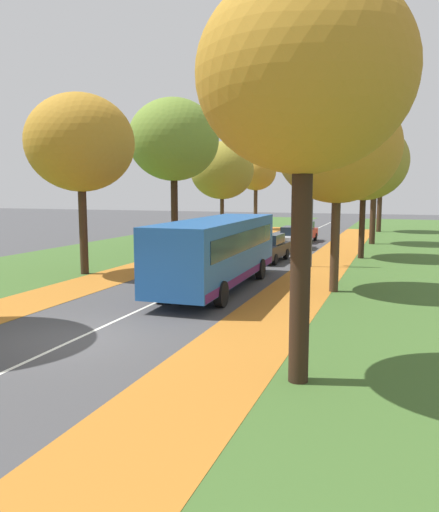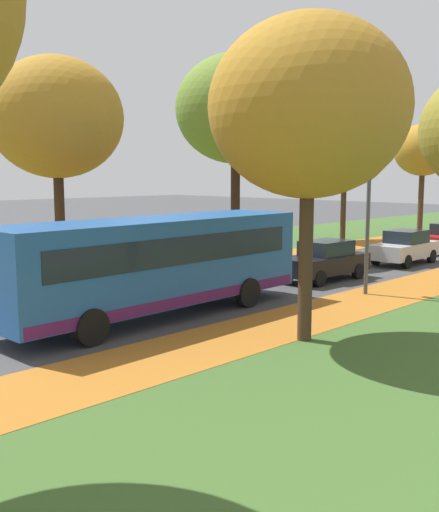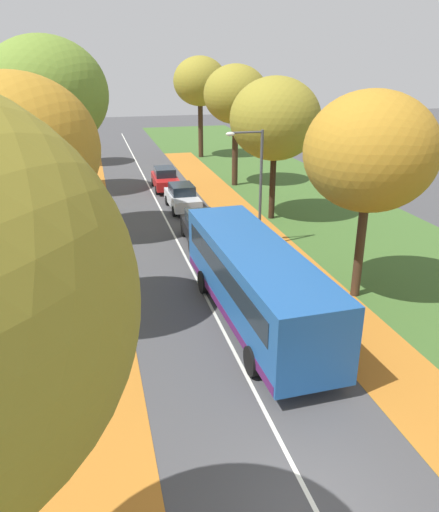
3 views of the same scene
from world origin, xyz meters
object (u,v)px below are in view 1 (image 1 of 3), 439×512
object	(u,v)px
tree_left_distant	(256,172)
car_silver_following	(293,238)
streetlamp_right	(306,199)
car_black_lead	(268,248)
tree_right_near	(338,147)
tree_right_mid	(364,162)
tree_right_nearest	(305,77)
bus	(218,249)
tree_left_near	(80,143)
tree_right_far	(375,158)
car_red_third_in_line	(303,232)
tree_right_distant	(381,161)
tree_left_far	(222,171)
tree_left_mid	(174,140)

from	to	relation	value
tree_left_distant	car_silver_following	size ratio (longest dim) A/B	1.90
streetlamp_right	car_black_lead	size ratio (longest dim) A/B	1.41
car_black_lead	streetlamp_right	bearing A→B (deg)	-29.31
tree_right_near	tree_right_mid	size ratio (longest dim) A/B	0.99
tree_right_nearest	tree_left_distant	bearing A→B (deg)	107.13
tree_left_distant	bus	distance (m)	33.01
tree_left_near	tree_right_nearest	size ratio (longest dim) A/B	1.03
tree_right_far	car_red_third_in_line	distance (m)	7.99
tree_left_near	car_black_lead	size ratio (longest dim) A/B	2.09
tree_left_near	tree_right_mid	distance (m)	16.69
car_black_lead	car_silver_following	bearing A→B (deg)	88.76
tree_right_distant	tree_right_near	bearing A→B (deg)	-90.81
tree_left_near	tree_right_near	distance (m)	12.44
tree_right_mid	tree_right_distant	xyz separation A→B (m)	(0.17, 21.04, 1.17)
tree_left_distant	car_silver_following	xyz separation A→B (m)	(7.48, -16.58, -5.25)
bus	car_silver_following	distance (m)	15.32
tree_left_distant	bus	size ratio (longest dim) A/B	0.77
tree_left_near	tree_left_far	world-z (taller)	tree_left_near
tree_left_mid	tree_left_distant	distance (m)	20.77
tree_left_distant	car_red_third_in_line	bearing A→B (deg)	-56.92
car_red_third_in_line	streetlamp_right	bearing A→B (deg)	-79.12
tree_left_distant	tree_right_nearest	bearing A→B (deg)	-72.87
car_silver_following	tree_right_near	bearing A→B (deg)	-71.82
tree_right_far	bus	distance (m)	22.13
tree_left_mid	tree_right_distant	size ratio (longest dim) A/B	1.09
tree_right_nearest	tree_right_mid	size ratio (longest dim) A/B	1.04
tree_right_mid	streetlamp_right	bearing A→B (deg)	-120.13
tree_right_far	streetlamp_right	size ratio (longest dim) A/B	1.47
tree_right_nearest	car_black_lead	xyz separation A→B (m)	(-5.33, 18.06, -5.72)
tree_left_far	tree_right_far	size ratio (longest dim) A/B	0.95
tree_left_mid	car_red_third_in_line	bearing A→B (deg)	53.85
tree_left_near	tree_left_mid	world-z (taller)	tree_left_mid
tree_left_distant	tree_right_far	xyz separation A→B (m)	(12.62, -10.96, 0.62)
tree_left_near	tree_right_mid	xyz separation A→B (m)	(12.71, 10.79, -0.57)
tree_right_nearest	bus	distance (m)	11.69
tree_left_near	tree_right_mid	bearing A→B (deg)	40.34
tree_left_far	streetlamp_right	xyz separation A→B (m)	(9.87, -14.05, -2.15)
tree_right_distant	tree_left_near	bearing A→B (deg)	-112.03
tree_right_nearest	streetlamp_right	world-z (taller)	tree_right_nearest
tree_right_mid	tree_right_distant	distance (m)	21.07
tree_right_near	car_silver_following	bearing A→B (deg)	108.18
tree_left_far	tree_left_distant	size ratio (longest dim) A/B	1.04
tree_left_far	tree_right_distant	bearing A→B (deg)	42.36
tree_right_mid	bus	size ratio (longest dim) A/B	0.79
tree_left_near	tree_left_far	distance (m)	20.24
car_black_lead	car_red_third_in_line	xyz separation A→B (m)	(-0.14, 12.01, 0.00)
tree_right_mid	bus	world-z (taller)	tree_right_mid
tree_left_near	car_red_third_in_line	size ratio (longest dim) A/B	2.10
tree_left_near	tree_left_distant	bearing A→B (deg)	89.50
tree_right_far	car_silver_following	xyz separation A→B (m)	(-5.14, -5.62, -5.87)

